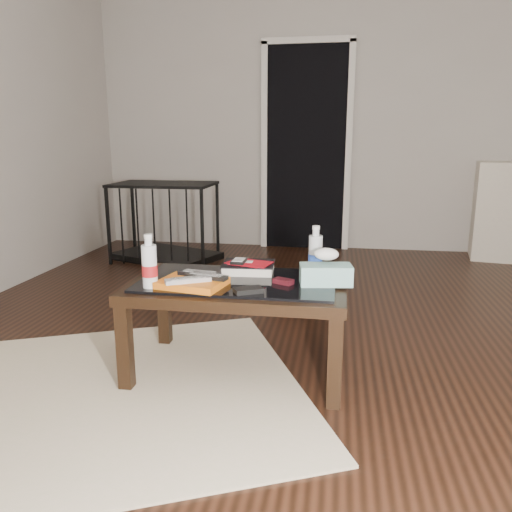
{
  "coord_description": "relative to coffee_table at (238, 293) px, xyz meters",
  "views": [
    {
      "loc": [
        -0.07,
        -2.65,
        1.1
      ],
      "look_at": [
        -0.45,
        -0.33,
        0.55
      ],
      "focal_mm": 35.0,
      "sensor_mm": 36.0,
      "label": 1
    }
  ],
  "objects": [
    {
      "name": "rug",
      "position": [
        -0.67,
        -0.39,
        -0.39
      ],
      "size": [
        2.44,
        2.19,
        0.01
      ],
      "primitive_type": "cube",
      "rotation": [
        0.0,
        0.0,
        0.42
      ],
      "color": "beige",
      "rests_on": "ground"
    },
    {
      "name": "pet_crate",
      "position": [
        -1.12,
        2.18,
        -0.17
      ],
      "size": [
        1.06,
        0.9,
        0.71
      ],
      "rotation": [
        0.0,
        0.0,
        -0.39
      ],
      "color": "black",
      "rests_on": "ground"
    },
    {
      "name": "dvd_mailers",
      "position": [
        0.02,
        0.15,
        0.11
      ],
      "size": [
        0.23,
        0.2,
        0.01
      ],
      "primitive_type": "cube",
      "rotation": [
        0.0,
        0.0,
        -0.39
      ],
      "color": "#AD0B17",
      "rests_on": "textbook"
    },
    {
      "name": "magazines",
      "position": [
        -0.18,
        -0.13,
        0.08
      ],
      "size": [
        0.32,
        0.26,
        0.03
      ],
      "primitive_type": "cube",
      "rotation": [
        0.0,
        0.0,
        -0.2
      ],
      "color": "orange",
      "rests_on": "coffee_table"
    },
    {
      "name": "remote_silver",
      "position": [
        -0.19,
        -0.18,
        0.11
      ],
      "size": [
        0.2,
        0.14,
        0.02
      ],
      "primitive_type": "cube",
      "rotation": [
        0.0,
        0.0,
        0.5
      ],
      "color": "#ADADB2",
      "rests_on": "magazines"
    },
    {
      "name": "ipod",
      "position": [
        -0.02,
        0.12,
        0.12
      ],
      "size": [
        0.07,
        0.11,
        0.02
      ],
      "primitive_type": "cube",
      "rotation": [
        0.0,
        0.0,
        -0.04
      ],
      "color": "black",
      "rests_on": "dvd_mailers"
    },
    {
      "name": "textbook",
      "position": [
        0.03,
        0.15,
        0.09
      ],
      "size": [
        0.26,
        0.22,
        0.05
      ],
      "primitive_type": "cube",
      "rotation": [
        0.0,
        0.0,
        0.06
      ],
      "color": "black",
      "rests_on": "coffee_table"
    },
    {
      "name": "flip_phone",
      "position": [
        0.22,
        -0.03,
        0.08
      ],
      "size": [
        0.1,
        0.08,
        0.02
      ],
      "primitive_type": "cube",
      "rotation": [
        0.0,
        0.0,
        -0.46
      ],
      "color": "black",
      "rests_on": "coffee_table"
    },
    {
      "name": "coffee_table",
      "position": [
        0.0,
        0.0,
        0.0
      ],
      "size": [
        1.0,
        0.6,
        0.46
      ],
      "color": "black",
      "rests_on": "ground"
    },
    {
      "name": "water_bottle_right",
      "position": [
        0.35,
        0.16,
        0.18
      ],
      "size": [
        0.08,
        0.08,
        0.24
      ],
      "primitive_type": "cylinder",
      "rotation": [
        0.0,
        0.0,
        -0.23
      ],
      "color": "silver",
      "rests_on": "coffee_table"
    },
    {
      "name": "water_bottle_left",
      "position": [
        -0.36,
        -0.18,
        0.18
      ],
      "size": [
        0.07,
        0.07,
        0.24
      ],
      "primitive_type": "cylinder",
      "rotation": [
        0.0,
        0.0,
        0.12
      ],
      "color": "white",
      "rests_on": "coffee_table"
    },
    {
      "name": "ground",
      "position": [
        0.52,
        0.46,
        -0.4
      ],
      "size": [
        5.0,
        5.0,
        0.0
      ],
      "primitive_type": "plane",
      "color": "black",
      "rests_on": "ground"
    },
    {
      "name": "room_shell",
      "position": [
        0.52,
        0.46,
        1.22
      ],
      "size": [
        5.0,
        5.0,
        5.0
      ],
      "color": "#B7B1A9",
      "rests_on": "ground"
    },
    {
      "name": "doorway",
      "position": [
        0.12,
        2.92,
        0.63
      ],
      "size": [
        0.9,
        0.08,
        2.07
      ],
      "color": "black",
      "rests_on": "ground"
    },
    {
      "name": "remote_black_front",
      "position": [
        -0.12,
        -0.1,
        0.11
      ],
      "size": [
        0.21,
        0.1,
        0.02
      ],
      "primitive_type": "cube",
      "rotation": [
        0.0,
        0.0,
        -0.24
      ],
      "color": "black",
      "rests_on": "magazines"
    },
    {
      "name": "wallet",
      "position": [
        0.08,
        -0.19,
        0.07
      ],
      "size": [
        0.14,
        0.12,
        0.02
      ],
      "primitive_type": "cube",
      "rotation": [
        0.0,
        0.0,
        0.47
      ],
      "color": "black",
      "rests_on": "coffee_table"
    },
    {
      "name": "tissue_box",
      "position": [
        0.41,
        -0.01,
        0.11
      ],
      "size": [
        0.25,
        0.15,
        0.09
      ],
      "primitive_type": "cube",
      "rotation": [
        0.0,
        0.0,
        0.15
      ],
      "color": "teal",
      "rests_on": "coffee_table"
    },
    {
      "name": "remote_black_back",
      "position": [
        -0.17,
        -0.06,
        0.11
      ],
      "size": [
        0.21,
        0.08,
        0.02
      ],
      "primitive_type": "cube",
      "rotation": [
        0.0,
        0.0,
        -0.17
      ],
      "color": "black",
      "rests_on": "magazines"
    }
  ]
}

